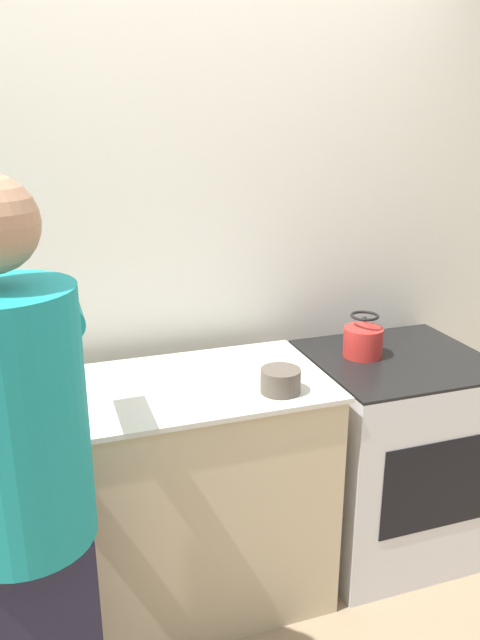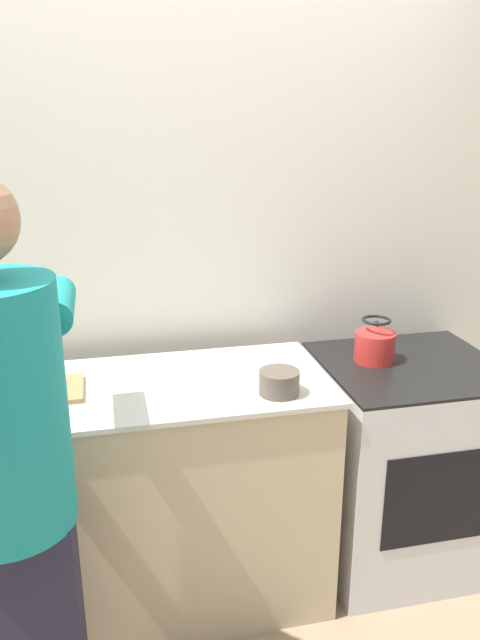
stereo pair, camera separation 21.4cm
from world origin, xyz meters
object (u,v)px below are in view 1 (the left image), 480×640
cutting_board (33,401)px  kettle (363,339)px  knife (31,395)px  person (23,488)px  oven (391,452)px

cutting_board → kettle: kettle is taller
knife → person: bearing=-98.9°
person → cutting_board: bearing=86.0°
cutting_board → kettle: size_ratio=1.74×
oven → knife: size_ratio=4.39×
cutting_board → person: bearing=-94.0°
person → knife: bearing=86.8°
oven → cutting_board: bearing=-178.8°
person → knife: size_ratio=8.52×
person → kettle: 1.48m
knife → kettle: 1.31m
oven → kettle: 0.54m
oven → kettle: kettle is taller
cutting_board → kettle: (1.30, 0.10, 0.04)m
oven → kettle: size_ratio=4.94×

